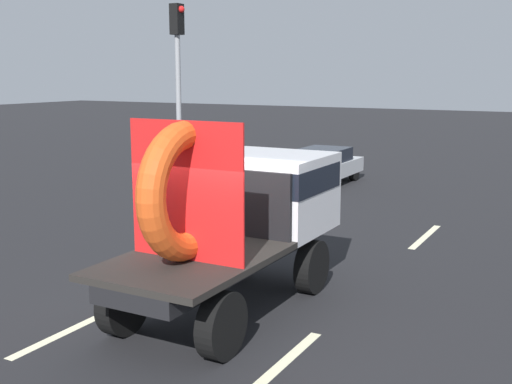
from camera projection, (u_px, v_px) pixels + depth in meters
ground_plane at (206, 316)px, 10.10m from camera, size 120.00×120.00×0.00m
flatbed_truck at (245, 209)px, 10.60m from camera, size 2.02×4.82×3.16m
distant_sedan at (322, 165)px, 22.01m from camera, size 1.64×3.82×1.25m
traffic_light at (178, 73)px, 19.31m from camera, size 0.42×0.36×5.84m
lane_dash_left_near at (65, 333)px, 9.46m from camera, size 0.16×2.07×0.01m
lane_dash_left_far at (301, 220)px, 16.73m from camera, size 0.16×2.42×0.01m
lane_dash_right_near at (274, 371)px, 8.24m from camera, size 0.16×2.76×0.01m
lane_dash_right_far at (425, 237)px, 15.02m from camera, size 0.16×2.47×0.01m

